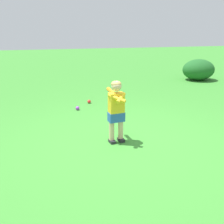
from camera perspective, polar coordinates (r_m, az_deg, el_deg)
ground_plane at (r=4.64m, az=1.72°, el=-6.29°), size 40.00×40.00×0.00m
child_batter at (r=4.38m, az=0.93°, el=1.31°), size 0.32×0.63×1.08m
play_ball_by_bucket at (r=6.87m, az=-5.03°, el=2.30°), size 0.09×0.09×0.09m
play_ball_far_right at (r=6.34m, az=-7.57°, el=0.84°), size 0.09×0.09×0.09m
shrub_left_background at (r=10.35m, az=18.41°, el=8.78°), size 1.20×1.01×0.77m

